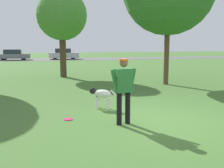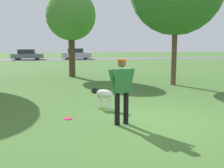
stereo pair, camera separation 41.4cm
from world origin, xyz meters
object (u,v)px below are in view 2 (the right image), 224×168
(parked_car_grey, at_px, (27,55))
(parked_car_silver, at_px, (76,54))
(frisbee, at_px, (68,119))
(tree_mid_center, at_px, (71,16))
(dog, at_px, (103,94))
(person, at_px, (122,86))

(parked_car_grey, xyz_separation_m, parked_car_silver, (6.34, 0.30, 0.04))
(parked_car_grey, distance_m, parked_car_silver, 6.35)
(parked_car_silver, bearing_deg, frisbee, -91.49)
(tree_mid_center, relative_size, parked_car_silver, 1.30)
(dog, relative_size, frisbee, 3.53)
(parked_car_grey, bearing_deg, dog, -79.12)
(parked_car_silver, bearing_deg, parked_car_grey, -174.91)
(person, height_order, parked_car_grey, person)
(dog, distance_m, tree_mid_center, 9.06)
(frisbee, xyz_separation_m, tree_mid_center, (0.55, 9.42, 3.67))
(tree_mid_center, bearing_deg, frisbee, -93.33)
(dog, bearing_deg, tree_mid_center, -48.10)
(frisbee, distance_m, parked_car_grey, 29.20)
(person, distance_m, parked_car_silver, 29.91)
(parked_car_grey, bearing_deg, parked_car_silver, 2.49)
(frisbee, bearing_deg, parked_car_grey, 98.60)
(person, distance_m, dog, 1.80)
(tree_mid_center, height_order, parked_car_silver, tree_mid_center)
(tree_mid_center, distance_m, parked_car_silver, 20.02)
(frisbee, bearing_deg, tree_mid_center, 86.67)
(frisbee, height_order, parked_car_silver, parked_car_silver)
(dog, relative_size, parked_car_grey, 0.21)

